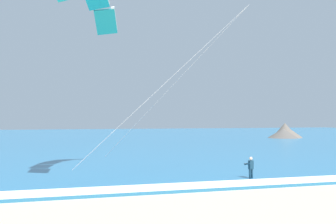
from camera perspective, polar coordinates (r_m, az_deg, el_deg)
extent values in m
cube|color=teal|center=(80.46, -5.95, -4.09)|extent=(200.00, 120.00, 0.20)
cube|color=white|center=(24.07, 15.99, -10.89)|extent=(200.00, 1.98, 0.04)
ellipsoid|color=yellow|center=(25.20, 13.41, -10.91)|extent=(0.85, 1.47, 0.05)
cube|color=black|center=(25.40, 13.15, -10.73)|extent=(0.17, 0.11, 0.04)
cube|color=black|center=(24.99, 13.67, -10.89)|extent=(0.17, 0.11, 0.04)
cylinder|color=#143347|center=(25.06, 13.24, -10.05)|extent=(0.14, 0.14, 0.84)
cylinder|color=#143347|center=(25.21, 13.57, -9.99)|extent=(0.14, 0.14, 0.84)
cube|color=#143347|center=(25.03, 13.40, -8.39)|extent=(0.38, 0.29, 0.60)
sphere|color=beige|center=(24.98, 13.39, -7.39)|extent=(0.22, 0.22, 0.22)
cylinder|color=#143347|center=(25.01, 12.84, -8.28)|extent=(0.24, 0.51, 0.22)
cylinder|color=#143347|center=(25.27, 13.42, -8.21)|extent=(0.24, 0.51, 0.22)
cylinder|color=black|center=(25.29, 12.77, -8.20)|extent=(0.53, 0.20, 0.04)
cube|color=#3F3F42|center=(25.15, 13.20, -8.86)|extent=(0.14, 0.11, 0.10)
cube|color=teal|center=(30.48, -10.13, 14.32)|extent=(2.06, 1.59, 2.06)
cube|color=white|center=(30.38, -8.77, 14.85)|extent=(0.65, 1.26, 1.75)
cylinder|color=#B2B2B7|center=(26.85, 0.60, 4.21)|extent=(9.52, 7.03, 11.24)
cylinder|color=#B2B2B7|center=(23.04, -0.11, 5.08)|extent=(12.06, 0.24, 11.24)
cone|color=#56514C|center=(78.49, 18.30, -3.39)|extent=(7.02, 7.02, 2.19)
cone|color=#665B51|center=(79.81, 19.14, -3.36)|extent=(6.25, 6.25, 2.15)
cone|color=#665B51|center=(82.46, 19.17, -3.27)|extent=(6.12, 6.12, 2.19)
cone|color=#665B51|center=(80.10, 18.57, -2.91)|extent=(5.66, 5.66, 3.38)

